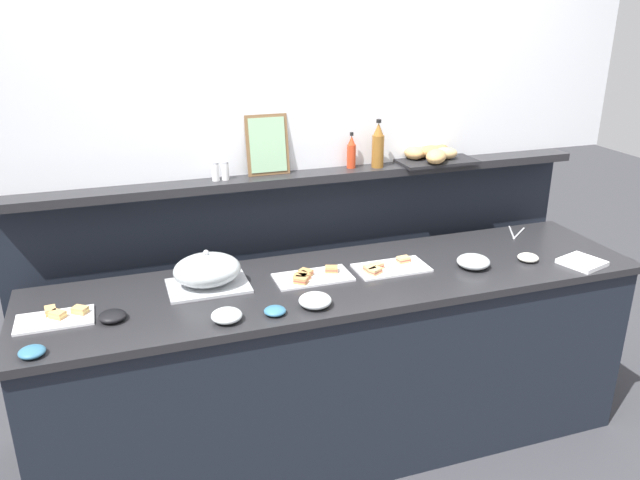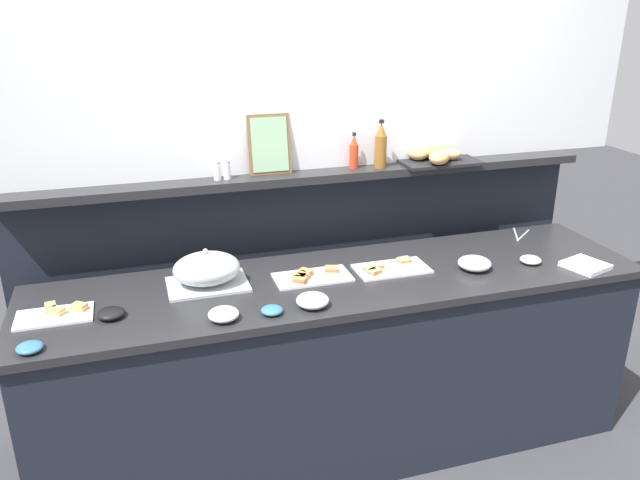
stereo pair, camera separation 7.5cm
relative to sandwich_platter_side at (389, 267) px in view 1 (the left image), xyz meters
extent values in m
plane|color=#38383D|center=(-0.23, 0.58, -0.90)|extent=(12.00, 12.00, 0.00)
cube|color=black|center=(-0.23, -0.02, -0.47)|extent=(2.69, 0.63, 0.86)
cube|color=#232326|center=(-0.23, -0.02, -0.03)|extent=(2.73, 0.67, 0.03)
cube|color=black|center=(-0.23, 0.50, -0.29)|extent=(2.88, 0.08, 1.22)
cube|color=#232326|center=(-0.23, 0.45, 0.34)|extent=(2.88, 0.22, 0.04)
cube|color=white|center=(-0.23, 0.52, 1.03)|extent=(3.48, 0.08, 1.34)
cube|color=white|center=(0.01, 0.00, 0.00)|extent=(0.33, 0.18, 0.01)
cube|color=tan|center=(-0.06, 0.01, 0.01)|extent=(0.07, 0.06, 0.01)
cube|color=#B24738|center=(-0.06, 0.01, 0.01)|extent=(0.07, 0.06, 0.01)
cube|color=tan|center=(-0.06, 0.01, 0.02)|extent=(0.07, 0.06, 0.01)
cube|color=tan|center=(0.09, 0.03, 0.01)|extent=(0.06, 0.05, 0.01)
cube|color=#B24738|center=(0.09, 0.03, 0.01)|extent=(0.06, 0.05, 0.01)
cube|color=tan|center=(0.09, 0.03, 0.02)|extent=(0.06, 0.05, 0.01)
cube|color=tan|center=(-0.09, -0.04, 0.01)|extent=(0.07, 0.06, 0.01)
cube|color=#B24738|center=(-0.09, -0.04, 0.01)|extent=(0.07, 0.06, 0.01)
cube|color=tan|center=(-0.09, -0.04, 0.02)|extent=(0.07, 0.06, 0.01)
cube|color=tan|center=(-0.10, -0.01, 0.01)|extent=(0.05, 0.06, 0.01)
cube|color=#B24738|center=(-0.10, -0.01, 0.01)|extent=(0.05, 0.06, 0.01)
cube|color=tan|center=(-0.10, -0.01, 0.02)|extent=(0.05, 0.06, 0.01)
cube|color=silver|center=(-0.36, 0.02, 0.00)|extent=(0.34, 0.18, 0.01)
cube|color=#B7844C|center=(-0.26, 0.04, 0.01)|extent=(0.07, 0.06, 0.01)
cube|color=#B24738|center=(-0.26, 0.04, 0.01)|extent=(0.07, 0.06, 0.01)
cube|color=#B7844C|center=(-0.26, 0.04, 0.02)|extent=(0.07, 0.06, 0.01)
cube|color=#B7844C|center=(-0.38, 0.04, 0.01)|extent=(0.07, 0.07, 0.01)
cube|color=#B24738|center=(-0.38, 0.04, 0.01)|extent=(0.07, 0.07, 0.01)
cube|color=#B7844C|center=(-0.38, 0.04, 0.02)|extent=(0.07, 0.07, 0.01)
cube|color=#B7844C|center=(-0.40, 0.01, 0.01)|extent=(0.05, 0.06, 0.01)
cube|color=#B24738|center=(-0.40, 0.01, 0.01)|extent=(0.05, 0.06, 0.01)
cube|color=#B7844C|center=(-0.40, 0.01, 0.02)|extent=(0.05, 0.06, 0.01)
cube|color=#B7844C|center=(-0.43, -0.03, 0.01)|extent=(0.07, 0.07, 0.01)
cube|color=#B24738|center=(-0.43, -0.03, 0.01)|extent=(0.07, 0.07, 0.01)
cube|color=#B7844C|center=(-0.43, -0.03, 0.02)|extent=(0.07, 0.07, 0.01)
cube|color=#B7844C|center=(-0.42, 0.00, 0.01)|extent=(0.07, 0.06, 0.01)
cube|color=#B24738|center=(-0.42, 0.00, 0.01)|extent=(0.07, 0.06, 0.01)
cube|color=#B7844C|center=(-0.42, 0.00, 0.02)|extent=(0.07, 0.06, 0.01)
cube|color=white|center=(-1.41, -0.03, 0.00)|extent=(0.29, 0.16, 0.01)
cube|color=tan|center=(-1.32, -0.01, 0.01)|extent=(0.07, 0.07, 0.01)
cube|color=#E5C666|center=(-1.32, -0.01, 0.01)|extent=(0.07, 0.07, 0.01)
cube|color=tan|center=(-1.32, -0.01, 0.02)|extent=(0.07, 0.07, 0.01)
cube|color=tan|center=(-1.43, 0.01, 0.01)|extent=(0.05, 0.06, 0.01)
cube|color=#E5C666|center=(-1.43, 0.01, 0.01)|extent=(0.05, 0.06, 0.01)
cube|color=tan|center=(-1.43, 0.01, 0.02)|extent=(0.05, 0.06, 0.01)
cube|color=tan|center=(-1.40, -0.03, 0.01)|extent=(0.07, 0.07, 0.01)
cube|color=#E5C666|center=(-1.40, -0.03, 0.01)|extent=(0.07, 0.07, 0.01)
cube|color=tan|center=(-1.40, -0.03, 0.02)|extent=(0.07, 0.07, 0.01)
cube|color=#B7BABF|center=(-0.81, 0.08, 0.00)|extent=(0.34, 0.24, 0.01)
ellipsoid|color=silver|center=(-0.81, 0.08, 0.07)|extent=(0.28, 0.23, 0.14)
sphere|color=#B7BABF|center=(-0.81, 0.08, 0.15)|extent=(0.02, 0.02, 0.02)
ellipsoid|color=silver|center=(-0.43, -0.24, 0.02)|extent=(0.13, 0.13, 0.05)
ellipsoid|color=white|center=(-0.43, -0.24, 0.01)|extent=(0.10, 0.10, 0.03)
ellipsoid|color=silver|center=(-0.79, -0.25, 0.01)|extent=(0.12, 0.12, 0.05)
ellipsoid|color=#599959|center=(-0.79, -0.25, 0.01)|extent=(0.09, 0.09, 0.03)
ellipsoid|color=silver|center=(0.37, -0.11, 0.02)|extent=(0.15, 0.15, 0.06)
ellipsoid|color=#BF4C3F|center=(0.37, -0.11, 0.01)|extent=(0.12, 0.12, 0.04)
ellipsoid|color=teal|center=(-0.60, -0.25, 0.01)|extent=(0.09, 0.09, 0.03)
ellipsoid|color=silver|center=(0.66, -0.12, 0.01)|extent=(0.10, 0.10, 0.03)
ellipsoid|color=black|center=(-1.20, -0.10, 0.01)|extent=(0.11, 0.11, 0.04)
ellipsoid|color=teal|center=(-1.47, -0.28, 0.01)|extent=(0.09, 0.09, 0.03)
cylinder|color=#B7BABF|center=(0.81, 0.22, 0.00)|extent=(0.09, 0.16, 0.01)
cylinder|color=#B7BABF|center=(0.84, 0.20, 0.00)|extent=(0.15, 0.12, 0.01)
sphere|color=#B7BABF|center=(0.77, 0.14, 0.00)|extent=(0.01, 0.01, 0.01)
cube|color=white|center=(0.87, -0.24, 0.00)|extent=(0.21, 0.21, 0.02)
cylinder|color=red|center=(-0.02, 0.44, 0.42)|extent=(0.04, 0.04, 0.12)
cone|color=red|center=(-0.02, 0.44, 0.50)|extent=(0.04, 0.04, 0.04)
cylinder|color=black|center=(-0.02, 0.44, 0.53)|extent=(0.02, 0.02, 0.02)
cylinder|color=#8E5B23|center=(0.11, 0.41, 0.44)|extent=(0.06, 0.06, 0.16)
cone|color=#8E5B23|center=(0.11, 0.41, 0.55)|extent=(0.05, 0.05, 0.06)
cylinder|color=black|center=(0.11, 0.41, 0.59)|extent=(0.02, 0.02, 0.02)
cylinder|color=white|center=(-0.69, 0.42, 0.40)|extent=(0.03, 0.03, 0.08)
cylinder|color=#B7BABF|center=(-0.69, 0.42, 0.44)|extent=(0.03, 0.03, 0.01)
cylinder|color=white|center=(-0.65, 0.42, 0.40)|extent=(0.03, 0.03, 0.08)
cylinder|color=#B7BABF|center=(-0.65, 0.42, 0.44)|extent=(0.03, 0.03, 0.01)
cube|color=black|center=(0.43, 0.42, 0.37)|extent=(0.40, 0.26, 0.02)
ellipsoid|color=#AD7A47|center=(0.42, 0.44, 0.41)|extent=(0.16, 0.13, 0.07)
ellipsoid|color=tan|center=(0.48, 0.39, 0.40)|extent=(0.14, 0.12, 0.06)
ellipsoid|color=#AD7A47|center=(0.49, 0.48, 0.40)|extent=(0.16, 0.14, 0.05)
ellipsoid|color=tan|center=(0.43, 0.46, 0.40)|extent=(0.17, 0.12, 0.06)
ellipsoid|color=tan|center=(0.33, 0.44, 0.41)|extent=(0.11, 0.13, 0.06)
ellipsoid|color=tan|center=(0.38, 0.46, 0.40)|extent=(0.16, 0.16, 0.06)
ellipsoid|color=#AD7A47|center=(0.51, 0.50, 0.40)|extent=(0.15, 0.17, 0.06)
ellipsoid|color=tan|center=(0.39, 0.33, 0.41)|extent=(0.17, 0.18, 0.07)
cube|color=brown|center=(-0.43, 0.46, 0.50)|extent=(0.20, 0.06, 0.28)
cube|color=#8CB78C|center=(-0.43, 0.45, 0.50)|extent=(0.17, 0.05, 0.25)
camera|label=1|loc=(-1.14, -2.38, 1.14)|focal=35.38mm
camera|label=2|loc=(-1.07, -2.40, 1.14)|focal=35.38mm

